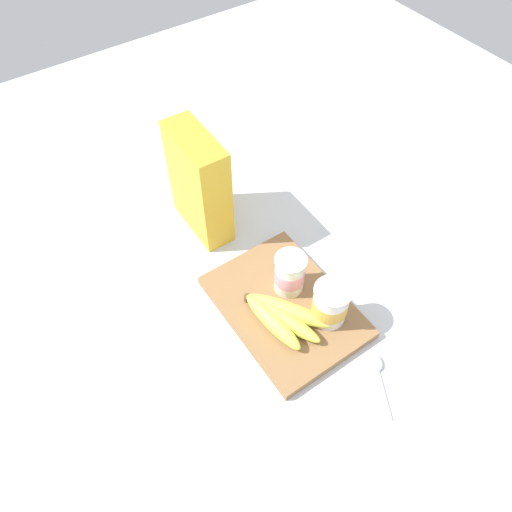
# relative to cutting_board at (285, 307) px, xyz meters

# --- Properties ---
(ground_plane) EXTENTS (2.40, 2.40, 0.00)m
(ground_plane) POSITION_rel_cutting_board_xyz_m (0.00, 0.00, -0.01)
(ground_plane) COLOR silver
(cutting_board) EXTENTS (0.33, 0.24, 0.02)m
(cutting_board) POSITION_rel_cutting_board_xyz_m (0.00, 0.00, 0.00)
(cutting_board) COLOR olive
(cutting_board) RESTS_ON ground_plane
(cereal_box) EXTENTS (0.18, 0.08, 0.26)m
(cereal_box) POSITION_rel_cutting_board_xyz_m (-0.31, -0.02, 0.12)
(cereal_box) COLOR yellow
(cereal_box) RESTS_ON ground_plane
(yogurt_cup_front) EXTENTS (0.07, 0.07, 0.10)m
(yogurt_cup_front) POSITION_rel_cutting_board_xyz_m (-0.03, 0.03, 0.06)
(yogurt_cup_front) COLOR white
(yogurt_cup_front) RESTS_ON cutting_board
(yogurt_cup_back) EXTENTS (0.08, 0.08, 0.10)m
(yogurt_cup_back) POSITION_rel_cutting_board_xyz_m (0.07, 0.06, 0.06)
(yogurt_cup_back) COLOR white
(yogurt_cup_back) RESTS_ON cutting_board
(banana_bunch) EXTENTS (0.19, 0.13, 0.04)m
(banana_bunch) POSITION_rel_cutting_board_xyz_m (0.03, -0.03, 0.03)
(banana_bunch) COLOR #D9E04F
(banana_bunch) RESTS_ON cutting_board
(spoon) EXTENTS (0.12, 0.08, 0.01)m
(spoon) POSITION_rel_cutting_board_xyz_m (0.23, 0.06, -0.01)
(spoon) COLOR silver
(spoon) RESTS_ON ground_plane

